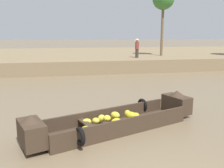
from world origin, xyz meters
TOP-DOWN VIEW (x-y plane):
  - ground_plane at (0.00, 10.00)m, footprint 300.00×300.00m
  - riverbank_strip at (0.00, 25.47)m, footprint 160.00×20.00m
  - banana_boat at (0.06, 4.55)m, footprint 5.95×3.07m
  - palm_tree_near at (7.70, 19.38)m, footprint 2.01×2.01m
  - vendor_person at (4.76, 17.75)m, footprint 0.44×0.44m

SIDE VIEW (x-z plane):
  - ground_plane at x=0.00m, z-range 0.00..0.00m
  - banana_boat at x=0.06m, z-range -0.17..0.80m
  - riverbank_strip at x=0.00m, z-range 0.00..1.05m
  - vendor_person at x=4.76m, z-range 1.14..2.80m
  - palm_tree_near at x=7.70m, z-range 3.07..9.32m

